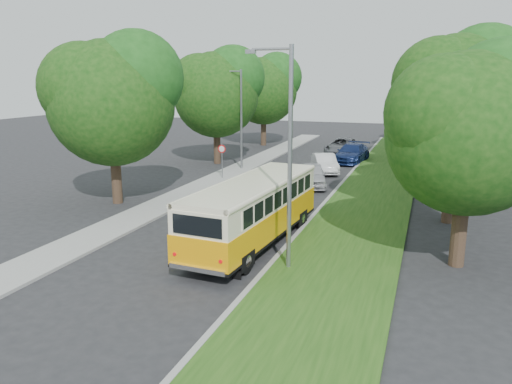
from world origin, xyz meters
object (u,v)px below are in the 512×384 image
(lamppost_far, at_px, (240,116))
(car_silver, at_px, (312,175))
(car_white, at_px, (325,163))
(car_blue, at_px, (352,153))
(car_grey, at_px, (342,146))
(lamppost_near, at_px, (287,152))
(vintage_bus, at_px, (254,212))

(lamppost_far, height_order, car_silver, lamppost_far)
(car_white, distance_m, car_blue, 5.49)
(car_grey, bearing_deg, lamppost_near, -81.13)
(lamppost_far, height_order, car_grey, lamppost_far)
(car_blue, bearing_deg, lamppost_far, -133.89)
(vintage_bus, height_order, car_white, vintage_bus)
(vintage_bus, relative_size, car_grey, 1.74)
(lamppost_near, distance_m, car_white, 19.91)
(lamppost_near, xyz_separation_m, lamppost_far, (-8.91, 18.50, -0.25))
(car_white, height_order, car_grey, car_grey)
(car_silver, relative_size, car_white, 1.04)
(vintage_bus, xyz_separation_m, car_silver, (-0.32, 12.17, -0.66))
(lamppost_near, bearing_deg, car_blue, 93.22)
(lamppost_near, bearing_deg, car_white, 97.51)
(lamppost_near, height_order, car_grey, lamppost_near)
(car_silver, bearing_deg, car_blue, 69.77)
(lamppost_near, relative_size, car_silver, 1.83)
(lamppost_far, distance_m, car_silver, 8.40)
(lamppost_near, bearing_deg, vintage_bus, 132.25)
(vintage_bus, relative_size, car_blue, 1.80)
(lamppost_near, distance_m, lamppost_far, 20.53)
(car_silver, xyz_separation_m, car_white, (-0.18, 4.96, -0.05))
(car_white, bearing_deg, vintage_bus, -110.22)
(lamppost_far, bearing_deg, car_silver, -31.89)
(lamppost_far, relative_size, vintage_bus, 0.79)
(vintage_bus, bearing_deg, lamppost_near, -43.29)
(vintage_bus, distance_m, car_grey, 26.46)
(vintage_bus, distance_m, car_silver, 12.20)
(car_grey, bearing_deg, vintage_bus, -85.08)
(lamppost_far, height_order, car_white, lamppost_far)
(car_white, bearing_deg, lamppost_near, -104.39)
(lamppost_near, height_order, car_white, lamppost_near)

